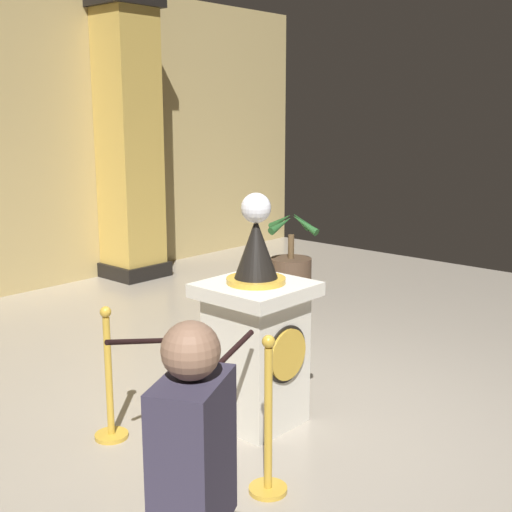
% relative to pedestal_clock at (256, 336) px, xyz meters
% --- Properties ---
extents(ground_plane, '(11.76, 11.76, 0.00)m').
position_rel_pedestal_clock_xyz_m(ground_plane, '(0.19, -0.19, -0.68)').
color(ground_plane, '#9E9384').
extents(pedestal_clock, '(0.72, 0.72, 1.74)m').
position_rel_pedestal_clock_xyz_m(pedestal_clock, '(0.00, 0.00, 0.00)').
color(pedestal_clock, silver).
rests_on(pedestal_clock, ground_plane).
extents(stanchion_near, '(0.24, 0.24, 0.98)m').
position_rel_pedestal_clock_xyz_m(stanchion_near, '(-0.89, 0.60, -0.34)').
color(stanchion_near, gold).
rests_on(stanchion_near, ground_plane).
extents(stanchion_far, '(0.24, 0.24, 1.01)m').
position_rel_pedestal_clock_xyz_m(stanchion_far, '(-0.67, -0.69, -0.32)').
color(stanchion_far, gold).
rests_on(stanchion_far, ground_plane).
extents(velvet_rope, '(0.77, 0.80, 0.22)m').
position_rel_pedestal_clock_xyz_m(velvet_rope, '(-0.78, -0.05, 0.11)').
color(velvet_rope, black).
extents(column_right, '(0.81, 0.81, 3.81)m').
position_rel_pedestal_clock_xyz_m(column_right, '(2.28, 4.39, 1.22)').
color(column_right, black).
rests_on(column_right, ground_plane).
extents(potted_palm_right, '(0.83, 0.82, 1.06)m').
position_rel_pedestal_clock_xyz_m(potted_palm_right, '(3.15, 2.22, -0.38)').
color(potted_palm_right, '#4C3828').
rests_on(potted_palm_right, ground_plane).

